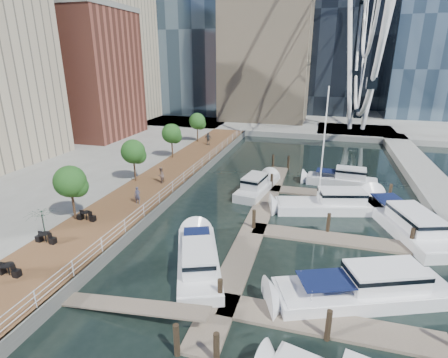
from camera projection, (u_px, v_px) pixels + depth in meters
ground at (185, 278)px, 22.97m from camera, size 520.00×520.00×0.00m
boardwalk at (160, 184)px, 38.78m from camera, size 6.00×60.00×1.00m
seawall at (185, 187)px, 38.00m from camera, size 0.25×60.00×1.00m
land_far at (300, 101)px, 115.61m from camera, size 200.00×114.00×1.00m
breakwater at (439, 194)px, 35.86m from camera, size 4.00×60.00×1.00m
pier at (355, 132)px, 66.51m from camera, size 14.00×12.00×1.00m
railing at (184, 178)px, 37.70m from camera, size 0.10×60.00×1.05m
floating_docks at (315, 221)px, 29.84m from camera, size 16.00×34.00×2.60m
midrise_condos at (38, 61)px, 51.65m from camera, size 19.00×67.00×28.00m
street_trees at (133, 152)px, 37.25m from camera, size 2.60×42.60×4.60m
cafe_tables at (29, 252)px, 23.39m from camera, size 2.50×13.70×0.74m
yacht_foreground at (362, 299)px, 20.93m from camera, size 11.81×7.16×2.15m
pedestrian_near at (137, 195)px, 32.04m from camera, size 0.62×0.44×1.61m
pedestrian_mid at (161, 175)px, 37.37m from camera, size 0.76×0.92×1.74m
pedestrian_far at (208, 139)px, 54.04m from camera, size 1.15×0.51×1.94m
moored_yachts at (324, 219)px, 31.49m from camera, size 21.35×31.74×11.50m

